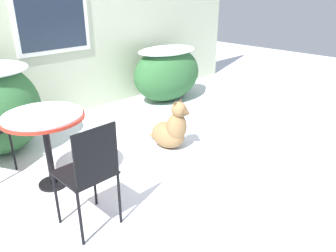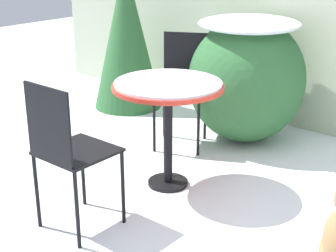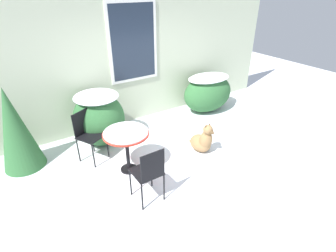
{
  "view_description": "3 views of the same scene",
  "coord_description": "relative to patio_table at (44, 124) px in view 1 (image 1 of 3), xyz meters",
  "views": [
    {
      "loc": [
        -2.12,
        -2.44,
        1.9
      ],
      "look_at": [
        0.54,
        0.25,
        0.28
      ],
      "focal_mm": 35.0,
      "sensor_mm": 36.0,
      "label": 1
    },
    {
      "loc": [
        1.28,
        -2.16,
        1.73
      ],
      "look_at": [
        -0.93,
        0.46,
        0.46
      ],
      "focal_mm": 55.0,
      "sensor_mm": 36.0,
      "label": 2
    },
    {
      "loc": [
        -2.38,
        -3.08,
        2.98
      ],
      "look_at": [
        0.0,
        0.6,
        0.55
      ],
      "focal_mm": 28.0,
      "sensor_mm": 36.0,
      "label": 3
    }
  ],
  "objects": [
    {
      "name": "ground_plane",
      "position": [
        0.93,
        -0.46,
        -0.68
      ],
      "size": [
        16.0,
        16.0,
        0.0
      ],
      "primitive_type": "plane",
      "color": "white"
    },
    {
      "name": "house_wall",
      "position": [
        0.94,
        1.74,
        1.01
      ],
      "size": [
        8.0,
        0.1,
        3.36
      ],
      "color": "#B2BC9E",
      "rests_on": "ground_plane"
    },
    {
      "name": "shrub_middle",
      "position": [
        2.79,
        1.15,
        -0.17
      ],
      "size": [
        1.35,
        0.88,
        0.95
      ],
      "color": "#2D6033",
      "rests_on": "ground_plane"
    },
    {
      "name": "patio_table",
      "position": [
        0.0,
        0.0,
        0.0
      ],
      "size": [
        0.78,
        0.78,
        0.79
      ],
      "color": "black",
      "rests_on": "ground_plane"
    },
    {
      "name": "patio_chair_far_side",
      "position": [
        -0.05,
        -0.86,
        -0.13
      ],
      "size": [
        0.42,
        0.42,
        0.96
      ],
      "rotation": [
        0.0,
        0.0,
        3.15
      ],
      "color": "black",
      "rests_on": "ground_plane"
    },
    {
      "name": "dog",
      "position": [
        1.47,
        -0.26,
        -0.44
      ],
      "size": [
        0.39,
        0.66,
        0.66
      ],
      "rotation": [
        0.0,
        0.0,
        0.11
      ],
      "color": "#937047",
      "rests_on": "ground_plane"
    }
  ]
}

